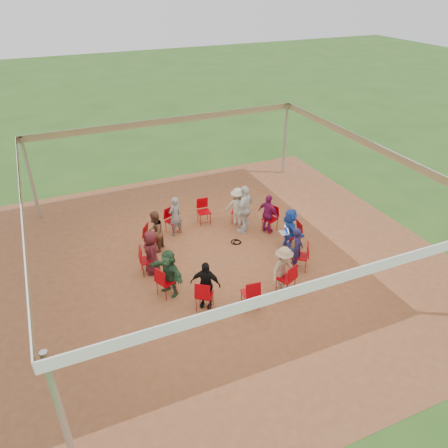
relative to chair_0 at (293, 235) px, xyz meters
name	(u,v)px	position (x,y,z in m)	size (l,w,h in m)	color
ground	(224,259)	(-2.28, 0.25, -0.45)	(80.00, 80.00, 0.00)	#2A5219
dirt_patch	(224,259)	(-2.28, 0.25, -0.44)	(13.00, 13.00, 0.00)	brown
tent	(224,190)	(-2.28, 0.25, 1.92)	(10.33, 10.33, 3.00)	#B2B2B7
chair_0	(293,235)	(0.00, 0.00, 0.00)	(0.42, 0.44, 0.90)	#9F0007
chair_1	(270,219)	(-0.18, 1.18, 0.00)	(0.42, 0.44, 0.90)	#9F0007
chair_2	(238,211)	(-0.93, 2.10, 0.00)	(0.42, 0.44, 0.90)	#9F0007
chair_3	(204,212)	(-2.04, 2.53, 0.00)	(0.42, 0.44, 0.90)	#9F0007
chair_4	(173,221)	(-3.21, 2.35, 0.00)	(0.42, 0.44, 0.90)	#9F0007
chair_5	(152,238)	(-4.14, 1.60, 0.00)	(0.42, 0.44, 0.90)	#9F0007
chair_6	(148,260)	(-4.57, 0.49, 0.00)	(0.42, 0.44, 0.90)	#9F0007
chair_7	(166,282)	(-4.39, -0.68, 0.00)	(0.42, 0.44, 0.90)	#9F0007
chair_8	(204,295)	(-3.64, -1.61, 0.00)	(0.42, 0.44, 0.90)	#9F0007
chair_9	(250,293)	(-2.53, -2.04, 0.00)	(0.42, 0.44, 0.90)	#9F0007
chair_10	(286,278)	(-1.36, -1.85, 0.00)	(0.42, 0.44, 0.90)	#9F0007
chair_11	(300,256)	(-0.43, -1.11, 0.00)	(0.42, 0.44, 0.90)	#9F0007
person_seated_0	(290,229)	(-0.12, 0.01, 0.24)	(1.27, 0.48, 1.37)	#1E47B5
person_seated_1	(268,214)	(-0.29, 1.13, 0.24)	(0.80, 0.41, 1.37)	#7C1552
person_seated_2	(238,207)	(-1.00, 2.00, 0.24)	(0.89, 0.44, 1.37)	#B6B4A1
person_seated_3	(175,216)	(-3.16, 2.24, 0.24)	(0.50, 0.33, 1.37)	slate
person_seated_4	(155,232)	(-4.04, 1.53, 0.24)	(0.67, 0.38, 1.37)	brown
person_seated_5	(151,252)	(-4.45, 0.48, 0.24)	(0.67, 0.37, 1.37)	#451218
person_seated_6	(169,272)	(-4.28, -0.63, 0.24)	(1.27, 0.48, 1.37)	#27482E
person_seated_7	(205,285)	(-3.57, -1.51, 0.24)	(0.80, 0.41, 1.37)	black
person_seated_8	(283,269)	(-1.40, -1.74, 0.24)	(0.89, 0.44, 1.37)	#9B8265
person_seated_9	(297,249)	(-0.53, -1.04, 0.24)	(0.50, 0.33, 1.37)	#1A173C
standing_person	(245,209)	(-0.98, 1.48, 0.40)	(0.99, 0.51, 1.69)	silver
cable_coil	(236,242)	(-1.53, 0.94, -0.43)	(0.41, 0.41, 0.03)	black
laptop	(285,231)	(-0.28, 0.03, 0.20)	(0.28, 0.34, 0.22)	#B7B7BC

